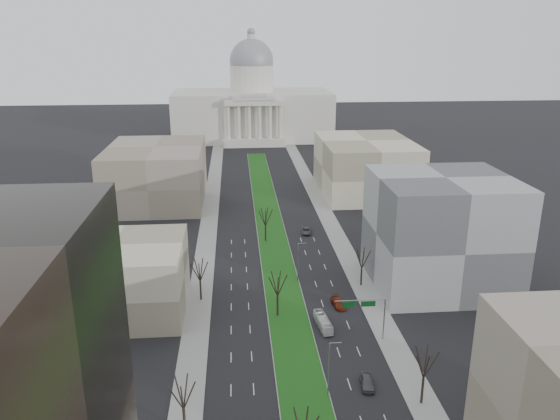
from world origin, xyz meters
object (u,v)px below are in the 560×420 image
car_red (338,303)px  box_van (323,322)px  car_grey_near (367,382)px  car_grey_far (306,231)px

car_red → box_van: (-4.35, -7.86, 0.34)m
car_red → car_grey_near: bearing=-98.7°
car_red → box_van: box_van is taller
car_red → car_grey_far: 42.32m
car_red → box_van: 8.99m
box_van → car_grey_far: bearing=79.0°
car_grey_far → box_van: size_ratio=0.68×
car_grey_near → box_van: box_van is taller
car_grey_near → car_grey_far: (-0.54, 68.61, -0.08)m
car_red → box_van: size_ratio=0.65×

